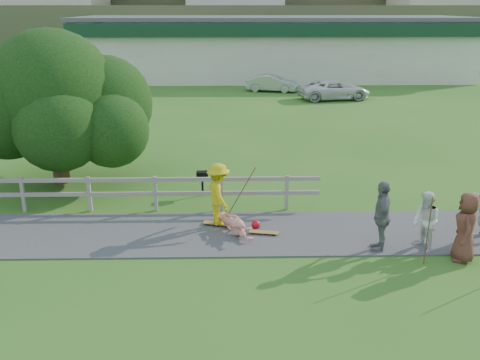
{
  "coord_description": "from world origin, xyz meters",
  "views": [
    {
      "loc": [
        0.24,
        -12.04,
        6.0
      ],
      "look_at": [
        0.54,
        2.0,
        1.39
      ],
      "focal_mm": 40.0,
      "sensor_mm": 36.0,
      "label": 1
    }
  ],
  "objects_px": {
    "car_silver": "(272,83)",
    "skater_fallen": "(235,224)",
    "tree": "(56,128)",
    "bbq": "(202,184)",
    "skater_rider": "(219,198)",
    "car_white": "(334,90)",
    "spectator_b": "(382,216)",
    "spectator_c": "(466,227)",
    "spectator_a": "(426,222)"
  },
  "relations": [
    {
      "from": "car_white",
      "to": "bbq",
      "type": "xyz_separation_m",
      "value": [
        -7.92,
        -18.76,
        -0.24
      ]
    },
    {
      "from": "car_silver",
      "to": "bbq",
      "type": "height_order",
      "value": "car_silver"
    },
    {
      "from": "skater_rider",
      "to": "spectator_b",
      "type": "bearing_deg",
      "value": -130.2
    },
    {
      "from": "skater_rider",
      "to": "car_white",
      "type": "distance_m",
      "value": 22.64
    },
    {
      "from": "skater_rider",
      "to": "spectator_c",
      "type": "bearing_deg",
      "value": -129.0
    },
    {
      "from": "bbq",
      "to": "skater_rider",
      "type": "bearing_deg",
      "value": -78.96
    },
    {
      "from": "car_silver",
      "to": "tree",
      "type": "xyz_separation_m",
      "value": [
        -9.11,
        -20.83,
        1.39
      ]
    },
    {
      "from": "skater_rider",
      "to": "spectator_a",
      "type": "xyz_separation_m",
      "value": [
        5.27,
        -1.65,
        -0.1
      ]
    },
    {
      "from": "skater_rider",
      "to": "spectator_c",
      "type": "distance_m",
      "value": 6.43
    },
    {
      "from": "spectator_b",
      "to": "bbq",
      "type": "bearing_deg",
      "value": -120.96
    },
    {
      "from": "spectator_b",
      "to": "car_silver",
      "type": "xyz_separation_m",
      "value": [
        -0.67,
        26.57,
        -0.33
      ]
    },
    {
      "from": "skater_rider",
      "to": "spectator_a",
      "type": "bearing_deg",
      "value": -126.29
    },
    {
      "from": "spectator_b",
      "to": "car_white",
      "type": "distance_m",
      "value": 23.25
    },
    {
      "from": "spectator_c",
      "to": "tree",
      "type": "distance_m",
      "value": 13.33
    },
    {
      "from": "car_white",
      "to": "tree",
      "type": "distance_m",
      "value": 21.67
    },
    {
      "from": "tree",
      "to": "bbq",
      "type": "relative_size",
      "value": 8.4
    },
    {
      "from": "spectator_c",
      "to": "spectator_b",
      "type": "bearing_deg",
      "value": -91.08
    },
    {
      "from": "bbq",
      "to": "car_silver",
      "type": "bearing_deg",
      "value": 78.43
    },
    {
      "from": "skater_rider",
      "to": "tree",
      "type": "height_order",
      "value": "tree"
    },
    {
      "from": "spectator_c",
      "to": "tree",
      "type": "bearing_deg",
      "value": -102.1
    },
    {
      "from": "car_white",
      "to": "skater_rider",
      "type": "bearing_deg",
      "value": 152.29
    },
    {
      "from": "skater_fallen",
      "to": "car_silver",
      "type": "bearing_deg",
      "value": 54.2
    },
    {
      "from": "skater_fallen",
      "to": "bbq",
      "type": "bearing_deg",
      "value": 78.79
    },
    {
      "from": "car_white",
      "to": "tree",
      "type": "xyz_separation_m",
      "value": [
        -12.98,
        -17.29,
        1.34
      ]
    },
    {
      "from": "skater_fallen",
      "to": "tree",
      "type": "xyz_separation_m",
      "value": [
        -6.08,
        4.64,
        1.71
      ]
    },
    {
      "from": "skater_rider",
      "to": "car_silver",
      "type": "distance_m",
      "value": 25.19
    },
    {
      "from": "bbq",
      "to": "skater_fallen",
      "type": "bearing_deg",
      "value": -73.46
    },
    {
      "from": "skater_rider",
      "to": "car_white",
      "type": "height_order",
      "value": "skater_rider"
    },
    {
      "from": "spectator_b",
      "to": "tree",
      "type": "distance_m",
      "value": 11.39
    },
    {
      "from": "skater_rider",
      "to": "tree",
      "type": "relative_size",
      "value": 0.26
    },
    {
      "from": "spectator_c",
      "to": "skater_fallen",
      "type": "bearing_deg",
      "value": -90.43
    },
    {
      "from": "car_silver",
      "to": "spectator_b",
      "type": "bearing_deg",
      "value": -162.45
    },
    {
      "from": "spectator_a",
      "to": "bbq",
      "type": "height_order",
      "value": "spectator_a"
    },
    {
      "from": "car_silver",
      "to": "skater_fallen",
      "type": "bearing_deg",
      "value": -170.67
    },
    {
      "from": "spectator_b",
      "to": "tree",
      "type": "bearing_deg",
      "value": -109.21
    },
    {
      "from": "spectator_b",
      "to": "skater_fallen",
      "type": "bearing_deg",
      "value": -95.28
    },
    {
      "from": "tree",
      "to": "car_silver",
      "type": "bearing_deg",
      "value": 66.38
    },
    {
      "from": "spectator_a",
      "to": "spectator_b",
      "type": "height_order",
      "value": "spectator_b"
    },
    {
      "from": "skater_fallen",
      "to": "bbq",
      "type": "distance_m",
      "value": 3.34
    },
    {
      "from": "skater_fallen",
      "to": "spectator_c",
      "type": "relative_size",
      "value": 0.9
    },
    {
      "from": "skater_rider",
      "to": "spectator_a",
      "type": "distance_m",
      "value": 5.52
    },
    {
      "from": "spectator_b",
      "to": "car_white",
      "type": "bearing_deg",
      "value": -176.74
    },
    {
      "from": "spectator_a",
      "to": "car_silver",
      "type": "distance_m",
      "value": 26.66
    },
    {
      "from": "spectator_b",
      "to": "bbq",
      "type": "distance_m",
      "value": 6.39
    },
    {
      "from": "spectator_c",
      "to": "car_white",
      "type": "height_order",
      "value": "spectator_c"
    },
    {
      "from": "spectator_c",
      "to": "skater_rider",
      "type": "bearing_deg",
      "value": -93.76
    },
    {
      "from": "skater_fallen",
      "to": "spectator_c",
      "type": "distance_m",
      "value": 5.88
    },
    {
      "from": "skater_fallen",
      "to": "spectator_b",
      "type": "bearing_deg",
      "value": -45.49
    },
    {
      "from": "skater_fallen",
      "to": "bbq",
      "type": "xyz_separation_m",
      "value": [
        -1.02,
        3.18,
        0.12
      ]
    },
    {
      "from": "spectator_a",
      "to": "car_white",
      "type": "distance_m",
      "value": 23.16
    }
  ]
}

